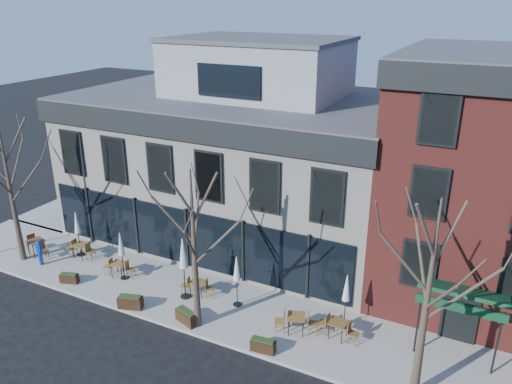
% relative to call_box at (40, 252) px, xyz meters
% --- Properties ---
extents(ground, '(120.00, 120.00, 0.00)m').
position_rel_call_box_xyz_m(ground, '(7.14, 3.20, -0.88)').
color(ground, black).
rests_on(ground, ground).
extents(sidewalk_front, '(33.50, 4.70, 0.15)m').
position_rel_call_box_xyz_m(sidewalk_front, '(10.39, 1.05, -0.81)').
color(sidewalk_front, gray).
rests_on(sidewalk_front, ground).
extents(sidewalk_side, '(4.50, 12.00, 0.15)m').
position_rel_call_box_xyz_m(sidewalk_side, '(-4.11, 9.20, -0.81)').
color(sidewalk_side, gray).
rests_on(sidewalk_side, ground).
extents(corner_building, '(18.39, 10.39, 11.10)m').
position_rel_call_box_xyz_m(corner_building, '(7.22, 8.27, 3.84)').
color(corner_building, silver).
rests_on(corner_building, ground).
extents(red_brick_building, '(8.20, 11.78, 11.18)m').
position_rel_call_box_xyz_m(red_brick_building, '(20.14, 8.18, 4.75)').
color(red_brick_building, maroon).
rests_on(red_brick_building, ground).
extents(tree_corner, '(3.93, 3.98, 7.92)m').
position_rel_call_box_xyz_m(tree_corner, '(-1.34, -0.00, 3.37)').
color(tree_corner, '#382B21').
rests_on(tree_corner, sidewalk_front).
extents(tree_mid, '(3.50, 3.55, 7.04)m').
position_rel_call_box_xyz_m(tree_mid, '(10.15, -0.70, 2.91)').
color(tree_mid, '#382B21').
rests_on(tree_mid, sidewalk_front).
extents(tree_right, '(3.72, 3.77, 7.48)m').
position_rel_call_box_xyz_m(tree_right, '(19.15, -0.70, 3.14)').
color(tree_right, '#382B21').
rests_on(tree_right, sidewalk_front).
extents(call_box, '(0.27, 0.27, 1.38)m').
position_rel_call_box_xyz_m(call_box, '(0.00, 0.00, 0.00)').
color(call_box, '#0C34A4').
rests_on(call_box, sidewalk_front).
extents(cafe_set_0, '(2.03, 1.01, 1.04)m').
position_rel_call_box_xyz_m(cafe_set_0, '(-1.07, 0.69, -0.20)').
color(cafe_set_0, brown).
rests_on(cafe_set_0, sidewalk_front).
extents(cafe_set_1, '(1.78, 0.72, 0.94)m').
position_rel_call_box_xyz_m(cafe_set_1, '(1.33, 1.54, -0.25)').
color(cafe_set_1, brown).
rests_on(cafe_set_1, sidewalk_front).
extents(cafe_set_2, '(1.73, 0.79, 0.89)m').
position_rel_call_box_xyz_m(cafe_set_2, '(4.44, 0.94, -0.28)').
color(cafe_set_2, brown).
rests_on(cafe_set_2, sidewalk_front).
extents(cafe_set_3, '(1.69, 0.79, 0.87)m').
position_rel_call_box_xyz_m(cafe_set_3, '(8.90, 1.24, -0.29)').
color(cafe_set_3, brown).
rests_on(cafe_set_3, sidewalk_front).
extents(cafe_set_4, '(1.88, 1.03, 0.97)m').
position_rel_call_box_xyz_m(cafe_set_4, '(14.09, 0.70, -0.24)').
color(cafe_set_4, brown).
rests_on(cafe_set_4, sidewalk_front).
extents(cafe_set_5, '(1.80, 0.77, 0.93)m').
position_rel_call_box_xyz_m(cafe_set_5, '(15.76, 1.12, -0.25)').
color(cafe_set_5, brown).
rests_on(cafe_set_5, sidewalk_front).
extents(umbrella_0, '(0.41, 0.41, 2.54)m').
position_rel_call_box_xyz_m(umbrella_0, '(1.09, 1.70, 1.06)').
color(umbrella_0, black).
rests_on(umbrella_0, sidewalk_front).
extents(umbrella_1, '(0.40, 0.40, 2.51)m').
position_rel_call_box_xyz_m(umbrella_1, '(4.81, 0.86, 1.04)').
color(umbrella_1, black).
rests_on(umbrella_1, sidewalk_front).
extents(umbrella_2, '(0.48, 0.48, 3.03)m').
position_rel_call_box_xyz_m(umbrella_2, '(8.48, 0.82, 1.41)').
color(umbrella_2, black).
rests_on(umbrella_2, sidewalk_front).
extents(umbrella_3, '(0.40, 0.40, 2.49)m').
position_rel_call_box_xyz_m(umbrella_3, '(10.96, 1.33, 1.03)').
color(umbrella_3, black).
rests_on(umbrella_3, sidewalk_front).
extents(umbrella_4, '(0.40, 0.40, 2.51)m').
position_rel_call_box_xyz_m(umbrella_4, '(15.78, 1.95, 1.04)').
color(umbrella_4, black).
rests_on(umbrella_4, sidewalk_front).
extents(planter_0, '(0.95, 0.61, 0.50)m').
position_rel_call_box_xyz_m(planter_0, '(2.66, -0.65, -0.49)').
color(planter_0, black).
rests_on(planter_0, sidewalk_front).
extents(planter_1, '(1.18, 0.74, 0.61)m').
position_rel_call_box_xyz_m(planter_1, '(6.75, -1.00, -0.43)').
color(planter_1, '#321D10').
rests_on(planter_1, sidewalk_front).
extents(planter_2, '(1.16, 0.74, 0.60)m').
position_rel_call_box_xyz_m(planter_2, '(9.64, -0.79, -0.43)').
color(planter_2, black).
rests_on(planter_2, sidewalk_front).
extents(planter_3, '(1.02, 0.49, 0.55)m').
position_rel_call_box_xyz_m(planter_3, '(13.38, -1.00, -0.46)').
color(planter_3, black).
rests_on(planter_3, sidewalk_front).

